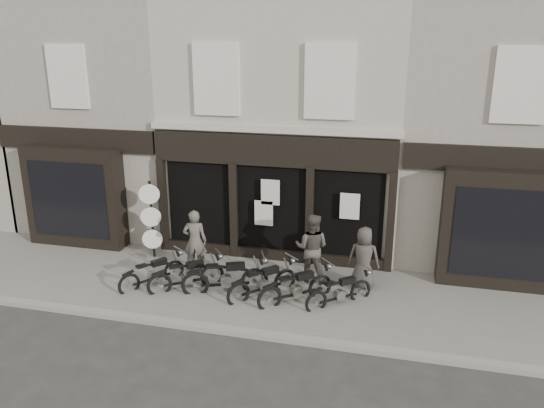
% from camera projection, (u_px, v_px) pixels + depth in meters
% --- Properties ---
extents(ground_plane, '(90.00, 90.00, 0.00)m').
position_uv_depth(ground_plane, '(244.00, 307.00, 13.39)').
color(ground_plane, '#2D2B28').
rests_on(ground_plane, ground).
extents(pavement, '(30.00, 4.20, 0.12)m').
position_uv_depth(pavement, '(253.00, 290.00, 14.21)').
color(pavement, '#66625A').
rests_on(pavement, ground_plane).
extents(kerb, '(30.00, 0.25, 0.13)m').
position_uv_depth(kerb, '(228.00, 330.00, 12.22)').
color(kerb, gray).
rests_on(kerb, ground_plane).
extents(central_building, '(7.30, 6.22, 8.34)m').
position_uv_depth(central_building, '(293.00, 114.00, 17.69)').
color(central_building, '#A7A28F').
rests_on(central_building, ground).
extents(neighbour_left, '(5.60, 6.73, 8.34)m').
position_uv_depth(neighbour_left, '(121.00, 110.00, 19.10)').
color(neighbour_left, gray).
rests_on(neighbour_left, ground).
extents(neighbour_right, '(5.60, 6.73, 8.34)m').
position_uv_depth(neighbour_right, '(496.00, 123.00, 16.20)').
color(neighbour_right, gray).
rests_on(neighbour_right, ground).
extents(motorcycle_0, '(1.35, 1.70, 0.94)m').
position_uv_depth(motorcycle_0, '(153.00, 275.00, 14.34)').
color(motorcycle_0, black).
rests_on(motorcycle_0, ground).
extents(motorcycle_1, '(1.79, 1.51, 1.01)m').
position_uv_depth(motorcycle_1, '(187.00, 278.00, 14.12)').
color(motorcycle_1, black).
rests_on(motorcycle_1, ground).
extents(motorcycle_2, '(2.16, 1.17, 1.10)m').
position_uv_depth(motorcycle_2, '(226.00, 280.00, 13.91)').
color(motorcycle_2, black).
rests_on(motorcycle_2, ground).
extents(motorcycle_3, '(1.60, 1.71, 1.01)m').
position_uv_depth(motorcycle_3, '(263.00, 285.00, 13.72)').
color(motorcycle_3, black).
rests_on(motorcycle_3, ground).
extents(motorcycle_4, '(1.78, 1.59, 1.03)m').
position_uv_depth(motorcycle_4, '(296.00, 290.00, 13.42)').
color(motorcycle_4, black).
rests_on(motorcycle_4, ground).
extents(motorcycle_5, '(1.60, 1.45, 0.93)m').
position_uv_depth(motorcycle_5, '(340.00, 294.00, 13.28)').
color(motorcycle_5, black).
rests_on(motorcycle_5, ground).
extents(man_left, '(0.75, 0.58, 1.83)m').
position_uv_depth(man_left, '(195.00, 241.00, 14.95)').
color(man_left, '#4F4840').
rests_on(man_left, pavement).
extents(man_centre, '(0.97, 0.77, 1.91)m').
position_uv_depth(man_centre, '(312.00, 248.00, 14.37)').
color(man_centre, '#443E37').
rests_on(man_centre, pavement).
extents(man_right, '(0.84, 0.55, 1.70)m').
position_uv_depth(man_right, '(364.00, 258.00, 13.97)').
color(man_right, '#393430').
rests_on(man_right, pavement).
extents(advert_sign_post, '(0.59, 0.39, 2.51)m').
position_uv_depth(advert_sign_post, '(152.00, 223.00, 15.87)').
color(advert_sign_post, black).
rests_on(advert_sign_post, ground).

